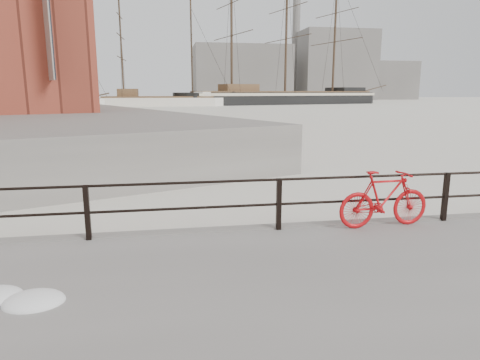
{
  "coord_description": "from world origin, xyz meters",
  "views": [
    {
      "loc": [
        -5.55,
        -7.79,
        2.96
      ],
      "look_at": [
        -3.97,
        1.5,
        1.0
      ],
      "focal_mm": 32.0,
      "sensor_mm": 36.0,
      "label": 1
    }
  ],
  "objects_px": {
    "schooner_mid": "(159,106)",
    "schooner_left": "(44,108)",
    "bicycle": "(384,199)",
    "barque_black": "(285,104)"
  },
  "relations": [
    {
      "from": "bicycle",
      "to": "barque_black",
      "type": "relative_size",
      "value": 0.03
    },
    {
      "from": "barque_black",
      "to": "schooner_left",
      "type": "bearing_deg",
      "value": 179.3
    },
    {
      "from": "schooner_mid",
      "to": "bicycle",
      "type": "bearing_deg",
      "value": -84.25
    },
    {
      "from": "schooner_mid",
      "to": "schooner_left",
      "type": "relative_size",
      "value": 1.34
    },
    {
      "from": "bicycle",
      "to": "schooner_left",
      "type": "height_order",
      "value": "schooner_left"
    },
    {
      "from": "bicycle",
      "to": "schooner_left",
      "type": "distance_m",
      "value": 82.15
    },
    {
      "from": "schooner_left",
      "to": "bicycle",
      "type": "bearing_deg",
      "value": -74.09
    },
    {
      "from": "barque_black",
      "to": "schooner_mid",
      "type": "xyz_separation_m",
      "value": [
        -29.06,
        -7.74,
        0.0
      ]
    },
    {
      "from": "barque_black",
      "to": "schooner_mid",
      "type": "distance_m",
      "value": 30.08
    },
    {
      "from": "barque_black",
      "to": "bicycle",
      "type": "bearing_deg",
      "value": -120.49
    }
  ]
}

